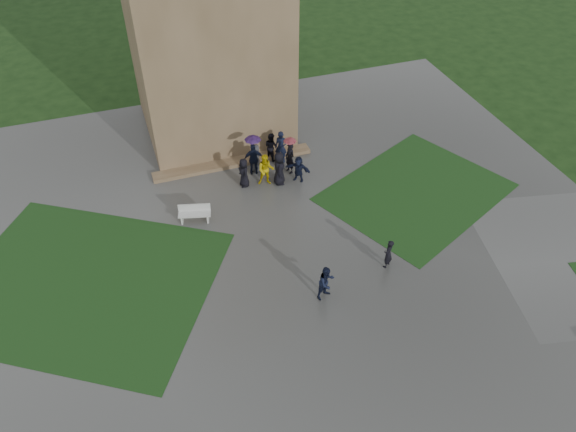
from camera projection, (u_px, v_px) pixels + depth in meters
name	position (u px, v px, depth m)	size (l,w,h in m)	color
ground	(297.00, 301.00, 23.99)	(120.00, 120.00, 0.00)	black
plaza	(282.00, 269.00, 25.42)	(34.00, 34.00, 0.02)	#3B3B39
lawn_inset_left	(85.00, 283.00, 24.74)	(11.00, 9.00, 0.01)	black
lawn_inset_right	(416.00, 192.00, 29.65)	(9.00, 7.00, 0.01)	black
tower_plinth	(233.00, 163.00, 31.49)	(9.00, 0.80, 0.22)	brown
bench	(195.00, 213.00, 27.62)	(1.66, 0.88, 0.92)	silver
visitor_cluster	(270.00, 160.00, 30.16)	(3.87, 3.52, 2.42)	black
pedestrian_mid	(326.00, 282.00, 23.66)	(0.82, 0.47, 1.68)	black
pedestrian_near	(388.00, 254.00, 25.07)	(0.55, 0.36, 1.52)	black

